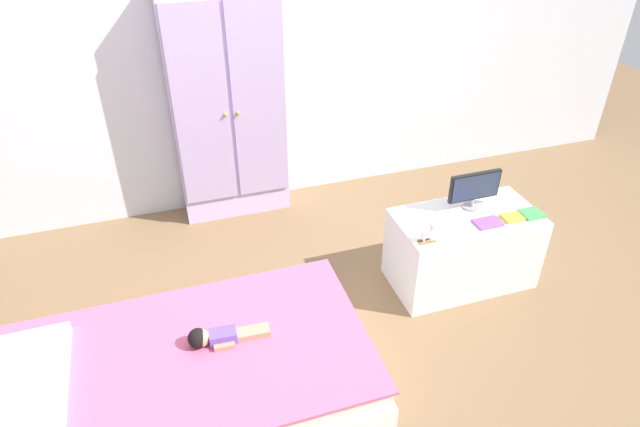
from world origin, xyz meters
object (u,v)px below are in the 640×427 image
(book_yellow, at_px, (512,217))
(book_purple, at_px, (488,223))
(wardrobe, at_px, (228,106))
(book_green, at_px, (532,214))
(tv_stand, at_px, (463,249))
(doll, at_px, (214,337))
(tv_monitor, at_px, (475,188))
(bed, at_px, (189,375))
(rocking_horse_toy, at_px, (429,234))

(book_yellow, bearing_deg, book_purple, 180.00)
(wardrobe, bearing_deg, book_yellow, -43.79)
(wardrobe, distance_m, book_green, 2.00)
(tv_stand, bearing_deg, doll, -169.09)
(tv_monitor, height_order, book_green, tv_monitor)
(tv_stand, height_order, book_yellow, book_yellow)
(bed, relative_size, tv_stand, 2.09)
(rocking_horse_toy, bearing_deg, book_yellow, 4.72)
(doll, height_order, tv_monitor, tv_monitor)
(tv_monitor, bearing_deg, doll, -166.92)
(tv_monitor, relative_size, book_green, 2.54)
(bed, distance_m, book_yellow, 1.94)
(book_yellow, bearing_deg, rocking_horse_toy, -175.28)
(bed, relative_size, doll, 4.44)
(doll, distance_m, wardrobe, 1.63)
(wardrobe, relative_size, tv_stand, 1.93)
(bed, bearing_deg, doll, 19.68)
(doll, relative_size, tv_stand, 0.47)
(book_green, bearing_deg, bed, -173.06)
(bed, bearing_deg, rocking_horse_toy, 8.51)
(tv_stand, bearing_deg, book_yellow, -23.93)
(doll, xyz_separation_m, rocking_horse_toy, (1.19, 0.15, 0.24))
(tv_stand, distance_m, book_green, 0.44)
(rocking_horse_toy, bearing_deg, doll, -172.89)
(book_purple, relative_size, book_yellow, 1.28)
(bed, bearing_deg, tv_monitor, 13.65)
(book_yellow, bearing_deg, wardrobe, 136.21)
(rocking_horse_toy, relative_size, book_green, 0.90)
(bed, distance_m, doll, 0.22)
(doll, bearing_deg, tv_stand, 10.91)
(book_purple, bearing_deg, wardrobe, 132.60)
(tv_monitor, distance_m, book_purple, 0.22)
(wardrobe, bearing_deg, doll, -104.57)
(tv_stand, xyz_separation_m, book_green, (0.35, -0.10, 0.24))
(book_yellow, bearing_deg, doll, -173.65)
(rocking_horse_toy, xyz_separation_m, book_green, (0.69, 0.05, -0.04))
(book_purple, bearing_deg, rocking_horse_toy, -173.37)
(wardrobe, height_order, tv_stand, wardrobe)
(bed, height_order, wardrobe, wardrobe)
(tv_monitor, bearing_deg, wardrobe, 136.70)
(book_yellow, bearing_deg, bed, -172.60)
(tv_stand, xyz_separation_m, tv_monitor, (0.06, 0.07, 0.37))
(book_purple, bearing_deg, bed, -171.92)
(tv_monitor, distance_m, book_yellow, 0.27)
(wardrobe, xyz_separation_m, book_green, (1.48, -1.30, -0.33))
(bed, relative_size, tv_monitor, 5.54)
(wardrobe, bearing_deg, rocking_horse_toy, -59.29)
(rocking_horse_toy, distance_m, book_purple, 0.40)
(bed, height_order, book_green, book_green)
(bed, xyz_separation_m, book_purple, (1.73, 0.25, 0.35))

